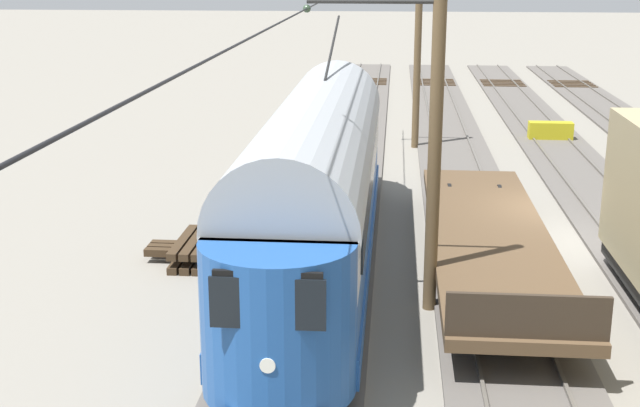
{
  "coord_description": "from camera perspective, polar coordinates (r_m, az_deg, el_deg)",
  "views": [
    {
      "loc": [
        4.43,
        22.2,
        7.24
      ],
      "look_at": [
        6.01,
        4.22,
        2.13
      ],
      "focal_mm": 48.1,
      "sensor_mm": 36.0,
      "label": 1
    }
  ],
  "objects": [
    {
      "name": "ground_plane",
      "position": [
        23.76,
        15.54,
        -2.53
      ],
      "size": [
        220.0,
        220.0,
        0.0
      ],
      "primitive_type": "plane",
      "color": "gray"
    },
    {
      "name": "track_adjacent_siding",
      "position": [
        24.51,
        20.19,
        -2.25
      ],
      "size": [
        2.8,
        80.0,
        0.18
      ],
      "color": "#56514C",
      "rests_on": "ground"
    },
    {
      "name": "track_third_siding",
      "position": [
        23.75,
        10.49,
        -2.08
      ],
      "size": [
        2.8,
        80.0,
        0.18
      ],
      "color": "#56514C",
      "rests_on": "ground"
    },
    {
      "name": "track_outer_siding",
      "position": [
        23.7,
        0.45,
        -1.85
      ],
      "size": [
        2.8,
        80.0,
        0.18
      ],
      "color": "#56514C",
      "rests_on": "ground"
    },
    {
      "name": "vintage_streetcar",
      "position": [
        20.4,
        -0.17,
        1.66
      ],
      "size": [
        2.65,
        16.48,
        5.46
      ],
      "color": "#1E4C93",
      "rests_on": "ground"
    },
    {
      "name": "flatcar_far_siding",
      "position": [
        20.91,
        11.26,
        -2.28
      ],
      "size": [
        2.8,
        12.54,
        1.6
      ],
      "color": "brown",
      "rests_on": "ground"
    },
    {
      "name": "catenary_pole_foreground",
      "position": [
        34.34,
        6.36,
        9.63
      ],
      "size": [
        2.86,
        0.28,
        6.88
      ],
      "color": "brown",
      "rests_on": "ground"
    },
    {
      "name": "catenary_pole_mid_near",
      "position": [
        17.77,
        7.4,
        3.87
      ],
      "size": [
        2.86,
        0.28,
        6.88
      ],
      "color": "brown",
      "rests_on": "ground"
    },
    {
      "name": "overhead_wire_run",
      "position": [
        18.2,
        -0.46,
        12.97
      ],
      "size": [
        2.65,
        37.51,
        0.18
      ],
      "color": "black",
      "rests_on": "ground"
    },
    {
      "name": "spare_tie_stack",
      "position": [
        21.78,
        -8.32,
        -3.03
      ],
      "size": [
        2.4,
        2.4,
        0.54
      ],
      "color": "#382819",
      "rests_on": "ground"
    },
    {
      "name": "track_end_bumper",
      "position": [
        37.14,
        15.08,
        4.65
      ],
      "size": [
        1.8,
        0.6,
        0.8
      ],
      "primitive_type": "cube",
      "color": "#B2A519",
      "rests_on": "ground"
    }
  ]
}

